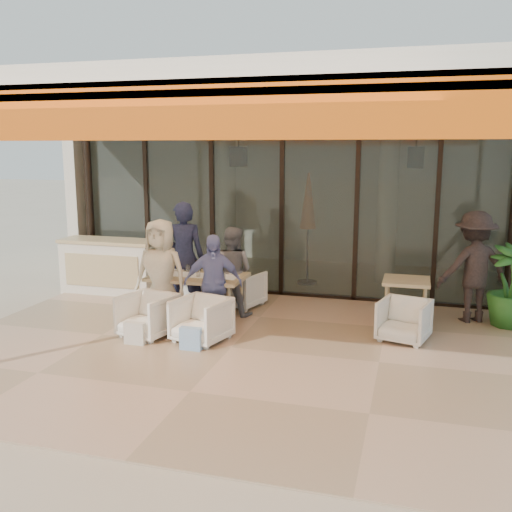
{
  "coord_description": "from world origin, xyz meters",
  "views": [
    {
      "loc": [
        2.36,
        -7.1,
        2.74
      ],
      "look_at": [
        0.1,
        0.9,
        1.15
      ],
      "focal_mm": 40.0,
      "sensor_mm": 36.0,
      "label": 1
    }
  ],
  "objects_px": {
    "standing_woman": "(474,267)",
    "potted_palm": "(512,287)",
    "chair_far_right": "(241,287)",
    "side_table": "(406,286)",
    "diner_navy": "(184,257)",
    "chair_far_left": "(196,286)",
    "diner_grey": "(232,271)",
    "host_counter": "(110,266)",
    "diner_periwinkle": "(213,284)",
    "chair_near_right": "(201,318)",
    "diner_cream": "(161,274)",
    "dining_table": "(197,279)",
    "chair_near_left": "(147,313)",
    "side_chair": "(404,319)"
  },
  "relations": [
    {
      "from": "dining_table",
      "to": "diner_cream",
      "type": "xyz_separation_m",
      "value": [
        -0.41,
        -0.46,
        0.15
      ]
    },
    {
      "from": "dining_table",
      "to": "chair_far_left",
      "type": "relative_size",
      "value": 2.36
    },
    {
      "from": "diner_navy",
      "to": "potted_palm",
      "type": "bearing_deg",
      "value": 168.59
    },
    {
      "from": "chair_near_left",
      "to": "diner_navy",
      "type": "distance_m",
      "value": 1.51
    },
    {
      "from": "diner_navy",
      "to": "standing_woman",
      "type": "xyz_separation_m",
      "value": [
        4.61,
        0.66,
        -0.05
      ]
    },
    {
      "from": "diner_cream",
      "to": "standing_woman",
      "type": "height_order",
      "value": "standing_woman"
    },
    {
      "from": "chair_near_right",
      "to": "potted_palm",
      "type": "xyz_separation_m",
      "value": [
        4.32,
        1.94,
        0.29
      ]
    },
    {
      "from": "potted_palm",
      "to": "diner_navy",
      "type": "bearing_deg",
      "value": -174.04
    },
    {
      "from": "host_counter",
      "to": "standing_woman",
      "type": "xyz_separation_m",
      "value": [
        6.45,
        -0.07,
        0.36
      ]
    },
    {
      "from": "chair_near_left",
      "to": "diner_periwinkle",
      "type": "xyz_separation_m",
      "value": [
        0.84,
        0.5,
        0.39
      ]
    },
    {
      "from": "standing_woman",
      "to": "potted_palm",
      "type": "distance_m",
      "value": 0.61
    },
    {
      "from": "chair_near_left",
      "to": "diner_cream",
      "type": "xyz_separation_m",
      "value": [
        0.0,
        0.5,
        0.48
      ]
    },
    {
      "from": "potted_palm",
      "to": "host_counter",
      "type": "bearing_deg",
      "value": 178.43
    },
    {
      "from": "host_counter",
      "to": "diner_periwinkle",
      "type": "distance_m",
      "value": 3.14
    },
    {
      "from": "diner_navy",
      "to": "diner_cream",
      "type": "distance_m",
      "value": 0.9
    },
    {
      "from": "diner_cream",
      "to": "side_chair",
      "type": "height_order",
      "value": "diner_cream"
    },
    {
      "from": "chair_near_right",
      "to": "diner_navy",
      "type": "bearing_deg",
      "value": 136.48
    },
    {
      "from": "chair_near_right",
      "to": "diner_navy",
      "type": "xyz_separation_m",
      "value": [
        -0.84,
        1.4,
        0.58
      ]
    },
    {
      "from": "diner_navy",
      "to": "diner_grey",
      "type": "xyz_separation_m",
      "value": [
        0.84,
        0.0,
        -0.19
      ]
    },
    {
      "from": "chair_near_left",
      "to": "potted_palm",
      "type": "height_order",
      "value": "potted_palm"
    },
    {
      "from": "diner_grey",
      "to": "potted_palm",
      "type": "bearing_deg",
      "value": -168.21
    },
    {
      "from": "chair_far_left",
      "to": "side_table",
      "type": "distance_m",
      "value": 3.64
    },
    {
      "from": "standing_woman",
      "to": "potted_palm",
      "type": "bearing_deg",
      "value": 143.79
    },
    {
      "from": "chair_near_left",
      "to": "diner_grey",
      "type": "bearing_deg",
      "value": 73.58
    },
    {
      "from": "diner_periwinkle",
      "to": "potted_palm",
      "type": "distance_m",
      "value": 4.56
    },
    {
      "from": "side_chair",
      "to": "dining_table",
      "type": "bearing_deg",
      "value": -167.89
    },
    {
      "from": "host_counter",
      "to": "diner_grey",
      "type": "height_order",
      "value": "diner_grey"
    },
    {
      "from": "diner_navy",
      "to": "diner_periwinkle",
      "type": "xyz_separation_m",
      "value": [
        0.84,
        -0.9,
        -0.19
      ]
    },
    {
      "from": "dining_table",
      "to": "side_chair",
      "type": "height_order",
      "value": "dining_table"
    },
    {
      "from": "diner_periwinkle",
      "to": "diner_navy",
      "type": "bearing_deg",
      "value": 115.92
    },
    {
      "from": "diner_cream",
      "to": "side_table",
      "type": "xyz_separation_m",
      "value": [
        3.61,
        1.06,
        -0.2
      ]
    },
    {
      "from": "chair_near_right",
      "to": "potted_palm",
      "type": "bearing_deg",
      "value": 39.67
    },
    {
      "from": "diner_cream",
      "to": "chair_far_right",
      "type": "bearing_deg",
      "value": 58.89
    },
    {
      "from": "chair_far_right",
      "to": "chair_near_left",
      "type": "relative_size",
      "value": 0.98
    },
    {
      "from": "chair_far_left",
      "to": "chair_near_right",
      "type": "xyz_separation_m",
      "value": [
        0.84,
        -1.9,
        0.04
      ]
    },
    {
      "from": "dining_table",
      "to": "diner_navy",
      "type": "relative_size",
      "value": 0.8
    },
    {
      "from": "side_table",
      "to": "side_chair",
      "type": "relative_size",
      "value": 1.1
    },
    {
      "from": "diner_cream",
      "to": "potted_palm",
      "type": "height_order",
      "value": "diner_cream"
    },
    {
      "from": "chair_far_right",
      "to": "diner_grey",
      "type": "distance_m",
      "value": 0.63
    },
    {
      "from": "chair_near_right",
      "to": "diner_cream",
      "type": "relative_size",
      "value": 0.43
    },
    {
      "from": "chair_far_right",
      "to": "side_table",
      "type": "relative_size",
      "value": 0.94
    },
    {
      "from": "diner_navy",
      "to": "diner_cream",
      "type": "bearing_deg",
      "value": 72.63
    },
    {
      "from": "side_chair",
      "to": "potted_palm",
      "type": "xyz_separation_m",
      "value": [
        1.55,
        1.13,
        0.31
      ]
    },
    {
      "from": "chair_far_left",
      "to": "chair_far_right",
      "type": "bearing_deg",
      "value": -161.98
    },
    {
      "from": "chair_far_left",
      "to": "diner_grey",
      "type": "distance_m",
      "value": 1.06
    },
    {
      "from": "diner_cream",
      "to": "side_chair",
      "type": "relative_size",
      "value": 2.47
    },
    {
      "from": "diner_grey",
      "to": "standing_woman",
      "type": "relative_size",
      "value": 0.83
    },
    {
      "from": "chair_near_right",
      "to": "diner_grey",
      "type": "relative_size",
      "value": 0.48
    },
    {
      "from": "host_counter",
      "to": "dining_table",
      "type": "relative_size",
      "value": 1.23
    },
    {
      "from": "host_counter",
      "to": "diner_periwinkle",
      "type": "height_order",
      "value": "diner_periwinkle"
    }
  ]
}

